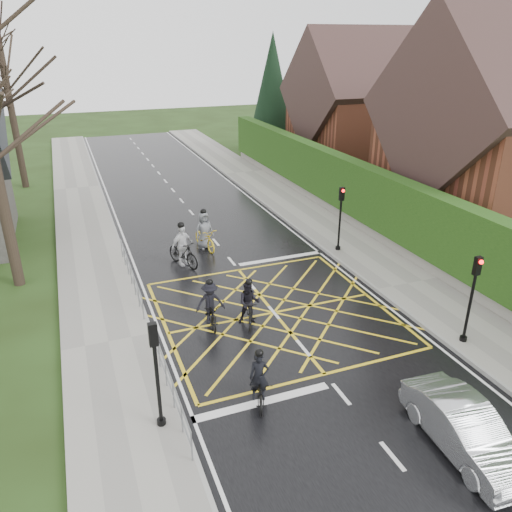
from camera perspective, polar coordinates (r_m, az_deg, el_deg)
ground at (r=18.80m, az=2.05°, el=-6.49°), size 120.00×120.00×0.00m
road at (r=18.80m, az=2.05°, el=-6.48°), size 9.00×80.00×0.01m
sidewalk_right at (r=21.57m, az=16.92°, el=-3.17°), size 3.00×80.00×0.15m
sidewalk_left at (r=17.63m, az=-16.48°, el=-9.54°), size 3.00×80.00×0.15m
stone_wall at (r=26.87m, az=12.38°, el=3.33°), size 0.50×38.00×0.70m
hedge at (r=26.33m, az=12.71°, el=6.90°), size 0.90×38.00×2.80m
house_far at (r=39.49m, az=12.13°, el=15.78°), size 9.80×8.80×10.30m
conifer at (r=44.61m, az=1.87°, el=17.94°), size 4.60×4.60×10.00m
tree_far at (r=37.10m, az=-26.76°, el=17.84°), size 8.40×8.40×10.40m
railing_south at (r=14.45m, az=-9.91°, el=-13.57°), size 0.05×5.04×1.03m
railing_north at (r=20.89m, az=-14.16°, el=-1.58°), size 0.05×6.04×1.03m
traffic_light_ne at (r=23.65m, az=9.58°, el=4.13°), size 0.24×0.31×3.21m
traffic_light_se at (r=17.57m, az=23.33°, el=-4.72°), size 0.24×0.31×3.21m
traffic_light_sw at (r=13.08m, az=-11.24°, el=-13.36°), size 0.24×0.31×3.21m
cyclist_rear at (r=14.40m, az=0.46°, el=-14.49°), size 1.10×1.82×1.67m
cyclist_back at (r=17.84m, az=-0.74°, el=-5.82°), size 1.08×1.80×1.75m
cyclist_mid at (r=17.93m, az=-5.19°, el=-5.86°), size 1.09×1.84×1.74m
cyclist_front at (r=22.50m, az=-8.38°, el=0.71°), size 1.38×2.12×2.06m
cyclist_lead at (r=24.24m, az=-5.89°, el=2.40°), size 1.06×2.16×2.01m
car at (r=13.95m, az=22.74°, el=-17.75°), size 1.55×3.87×1.25m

